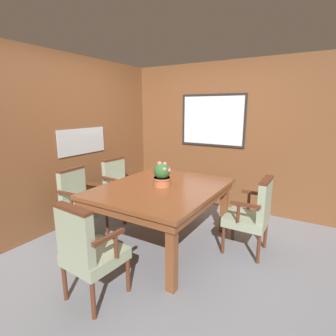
{
  "coord_description": "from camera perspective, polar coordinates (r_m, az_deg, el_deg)",
  "views": [
    {
      "loc": [
        1.61,
        -2.37,
        1.7
      ],
      "look_at": [
        -0.05,
        0.39,
        0.96
      ],
      "focal_mm": 28.0,
      "sensor_mm": 36.0,
      "label": 1
    }
  ],
  "objects": [
    {
      "name": "chair_head_near",
      "position": [
        2.48,
        -16.98,
        -16.51
      ],
      "size": [
        0.52,
        0.5,
        0.93
      ],
      "rotation": [
        0.0,
        0.0,
        3.07
      ],
      "color": "#562B19",
      "rests_on": "ground_plane"
    },
    {
      "name": "dining_table",
      "position": [
        3.26,
        -1.37,
        -5.52
      ],
      "size": [
        1.34,
        1.65,
        0.76
      ],
      "color": "brown",
      "rests_on": "ground_plane"
    },
    {
      "name": "potted_plant",
      "position": [
        3.2,
        -1.29,
        -1.46
      ],
      "size": [
        0.23,
        0.23,
        0.31
      ],
      "color": "#B2603D",
      "rests_on": "dining_table"
    },
    {
      "name": "wall_left",
      "position": [
        4.0,
        -22.25,
        5.1
      ],
      "size": [
        0.08,
        7.2,
        2.45
      ],
      "color": "brown",
      "rests_on": "ground_plane"
    },
    {
      "name": "wall_back",
      "position": [
        4.62,
        10.55,
        6.79
      ],
      "size": [
        7.2,
        0.08,
        2.45
      ],
      "color": "brown",
      "rests_on": "ground_plane"
    },
    {
      "name": "chair_left_far",
      "position": [
        4.21,
        -10.46,
        -3.78
      ],
      "size": [
        0.5,
        0.53,
        0.93
      ],
      "rotation": [
        0.0,
        0.0,
        1.49
      ],
      "color": "#562B19",
      "rests_on": "ground_plane"
    },
    {
      "name": "ground_plane",
      "position": [
        3.33,
        -2.84,
        -17.84
      ],
      "size": [
        14.0,
        14.0,
        0.0
      ],
      "primitive_type": "plane",
      "color": "gray"
    },
    {
      "name": "chair_left_near",
      "position": [
        3.69,
        -18.64,
        -6.66
      ],
      "size": [
        0.5,
        0.52,
        0.93
      ],
      "rotation": [
        0.0,
        0.0,
        1.64
      ],
      "color": "#562B19",
      "rests_on": "ground_plane"
    },
    {
      "name": "chair_right_far",
      "position": [
        3.26,
        17.96,
        -9.22
      ],
      "size": [
        0.47,
        0.5,
        0.93
      ],
      "rotation": [
        0.0,
        0.0,
        -1.56
      ],
      "color": "#562B19",
      "rests_on": "ground_plane"
    }
  ]
}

